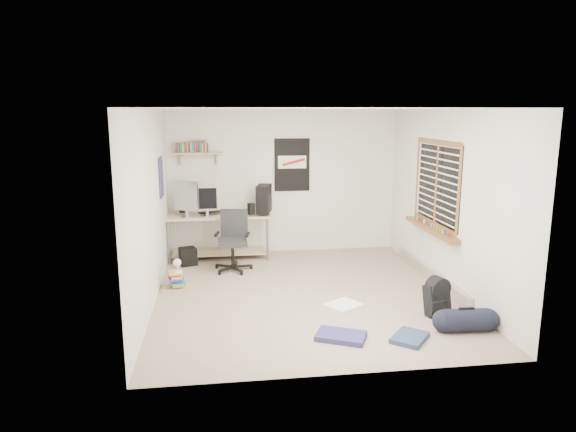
{
  "coord_description": "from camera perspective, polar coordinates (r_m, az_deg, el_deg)",
  "views": [
    {
      "loc": [
        -1.12,
        -6.64,
        2.47
      ],
      "look_at": [
        -0.17,
        0.41,
        1.01
      ],
      "focal_mm": 32.0,
      "sensor_mm": 36.0,
      "label": 1
    }
  ],
  "objects": [
    {
      "name": "backpack",
      "position": [
        6.63,
        16.22,
        -8.95
      ],
      "size": [
        0.34,
        0.3,
        0.38
      ],
      "primitive_type": "cube",
      "rotation": [
        0.0,
        0.0,
        0.27
      ],
      "color": "black",
      "rests_on": "floor"
    },
    {
      "name": "desk",
      "position": [
        8.89,
        -7.71,
        -2.24
      ],
      "size": [
        1.9,
        1.36,
        0.8
      ],
      "primitive_type": "cube",
      "rotation": [
        0.0,
        0.0,
        -0.38
      ],
      "color": "tan",
      "rests_on": "floor"
    },
    {
      "name": "jeans_b",
      "position": [
        5.95,
        13.37,
        -13.02
      ],
      "size": [
        0.52,
        0.53,
        0.05
      ],
      "primitive_type": "cube",
      "rotation": [
        0.0,
        0.0,
        0.87
      ],
      "color": "navy",
      "rests_on": "floor"
    },
    {
      "name": "baseboard_heater",
      "position": [
        7.95,
        15.55,
        -6.29
      ],
      "size": [
        0.08,
        2.5,
        0.18
      ],
      "primitive_type": "cube",
      "color": "#B7B2A8",
      "rests_on": "floor"
    },
    {
      "name": "ceiling",
      "position": [
        6.73,
        1.93,
        11.86
      ],
      "size": [
        4.0,
        4.5,
        0.01
      ],
      "primitive_type": "cube",
      "color": "white",
      "rests_on": "ground"
    },
    {
      "name": "speaker_right",
      "position": [
        8.48,
        -4.1,
        0.8
      ],
      "size": [
        0.13,
        0.13,
        0.19
      ],
      "primitive_type": "cube",
      "rotation": [
        0.0,
        0.0,
        0.43
      ],
      "color": "black",
      "rests_on": "desk"
    },
    {
      "name": "poster_left_wall",
      "position": [
        7.94,
        -13.92,
        4.21
      ],
      "size": [
        0.02,
        0.42,
        0.6
      ],
      "primitive_type": "cube",
      "color": "navy",
      "rests_on": "left_wall"
    },
    {
      "name": "subwoofer",
      "position": [
        8.57,
        -11.06,
        -4.43
      ],
      "size": [
        0.32,
        0.32,
        0.29
      ],
      "primitive_type": "cube",
      "rotation": [
        0.0,
        0.0,
        0.3
      ],
      "color": "black",
      "rests_on": "floor"
    },
    {
      "name": "speaker_left",
      "position": [
        8.8,
        -11.67,
        0.96
      ],
      "size": [
        0.1,
        0.1,
        0.18
      ],
      "primitive_type": "cube",
      "rotation": [
        0.0,
        0.0,
        -0.08
      ],
      "color": "black",
      "rests_on": "desk"
    },
    {
      "name": "poster_back_wall",
      "position": [
        9.0,
        0.46,
        5.7
      ],
      "size": [
        0.62,
        0.03,
        0.92
      ],
      "primitive_type": "cube",
      "color": "black",
      "rests_on": "back_wall"
    },
    {
      "name": "left_wall",
      "position": [
        6.81,
        -15.04,
        0.84
      ],
      "size": [
        0.01,
        4.5,
        2.5
      ],
      "primitive_type": "cube",
      "color": "silver",
      "rests_on": "ground"
    },
    {
      "name": "jeans_a",
      "position": [
        5.85,
        5.9,
        -13.13
      ],
      "size": [
        0.63,
        0.54,
        0.06
      ],
      "primitive_type": "cube",
      "rotation": [
        0.0,
        0.0,
        -0.44
      ],
      "color": "navy",
      "rests_on": "floor"
    },
    {
      "name": "monitor_left",
      "position": [
        8.49,
        -11.2,
        1.64
      ],
      "size": [
        0.44,
        0.32,
        0.49
      ],
      "primitive_type": "cube",
      "rotation": [
        0.0,
        0.0,
        -0.54
      ],
      "color": "#B9B9BE",
      "rests_on": "desk"
    },
    {
      "name": "book_stack",
      "position": [
        7.5,
        -12.21,
        -6.73
      ],
      "size": [
        0.52,
        0.48,
        0.28
      ],
      "primitive_type": "cube",
      "rotation": [
        0.0,
        0.0,
        -0.42
      ],
      "color": "brown",
      "rests_on": "floor"
    },
    {
      "name": "floor",
      "position": [
        7.17,
        1.79,
        -8.63
      ],
      "size": [
        4.0,
        4.5,
        0.01
      ],
      "primitive_type": "cube",
      "color": "gray",
      "rests_on": "ground"
    },
    {
      "name": "office_chair",
      "position": [
        8.08,
        -6.2,
        -2.69
      ],
      "size": [
        0.73,
        0.73,
        0.96
      ],
      "primitive_type": "cube",
      "rotation": [
        0.0,
        0.0,
        -0.19
      ],
      "color": "#242427",
      "rests_on": "floor"
    },
    {
      "name": "keyboard",
      "position": [
        8.72,
        -8.55,
        0.43
      ],
      "size": [
        0.44,
        0.28,
        0.02
      ],
      "primitive_type": "cube",
      "rotation": [
        0.0,
        0.0,
        0.36
      ],
      "color": "black",
      "rests_on": "desk"
    },
    {
      "name": "window",
      "position": [
        7.65,
        16.06,
        3.46
      ],
      "size": [
        0.1,
        1.5,
        1.26
      ],
      "primitive_type": "cube",
      "color": "brown",
      "rests_on": "right_wall"
    },
    {
      "name": "pc_tower",
      "position": [
        8.63,
        -2.69,
        1.93
      ],
      "size": [
        0.31,
        0.48,
        0.46
      ],
      "primitive_type": "cube",
      "rotation": [
        0.0,
        0.0,
        -0.24
      ],
      "color": "black",
      "rests_on": "desk"
    },
    {
      "name": "back_wall",
      "position": [
        9.04,
        -0.51,
        3.81
      ],
      "size": [
        4.0,
        0.01,
        2.5
      ],
      "primitive_type": "cube",
      "color": "silver",
      "rests_on": "ground"
    },
    {
      "name": "tshirt",
      "position": [
        6.74,
        6.19,
        -9.83
      ],
      "size": [
        0.54,
        0.52,
        0.04
      ],
      "primitive_type": "cube",
      "rotation": [
        0.0,
        0.0,
        0.56
      ],
      "color": "white",
      "rests_on": "floor"
    },
    {
      "name": "duffel_bag",
      "position": [
        6.3,
        19.13,
        -10.82
      ],
      "size": [
        0.28,
        0.28,
        0.52
      ],
      "primitive_type": "cylinder",
      "rotation": [
        0.0,
        0.0,
        -0.05
      ],
      "color": "black",
      "rests_on": "floor"
    },
    {
      "name": "wall_shelf",
      "position": [
        8.81,
        -9.89,
        6.9
      ],
      "size": [
        0.8,
        0.22,
        0.24
      ],
      "primitive_type": "cube",
      "color": "tan",
      "rests_on": "back_wall"
    },
    {
      "name": "desk_lamp",
      "position": [
        7.41,
        -12.14,
        -5.09
      ],
      "size": [
        0.13,
        0.21,
        0.21
      ],
      "primitive_type": "cube",
      "rotation": [
        0.0,
        0.0,
        -0.05
      ],
      "color": "white",
      "rests_on": "book_stack"
    },
    {
      "name": "monitor_right",
      "position": [
        8.48,
        -8.99,
        1.39
      ],
      "size": [
        0.36,
        0.1,
        0.39
      ],
      "primitive_type": "cube",
      "rotation": [
        0.0,
        0.0,
        0.02
      ],
      "color": "#9FA0A4",
      "rests_on": "desk"
    },
    {
      "name": "right_wall",
      "position": [
        7.44,
        17.29,
        1.6
      ],
      "size": [
        0.01,
        4.5,
        2.5
      ],
      "primitive_type": "cube",
      "color": "silver",
      "rests_on": "ground"
    }
  ]
}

